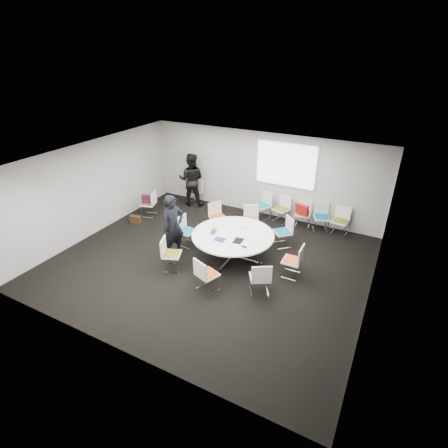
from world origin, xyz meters
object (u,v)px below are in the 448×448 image
at_px(chair_ring_g, 207,280).
at_px(chair_back_e, 339,226).
at_px(chair_ring_c, 251,225).
at_px(chair_back_d, 321,222).
at_px(chair_ring_b, 282,237).
at_px(chair_ring_h, 260,284).
at_px(conference_table, 233,240).
at_px(person_back, 191,180).
at_px(brown_bag, 135,219).
at_px(chair_ring_f, 172,260).
at_px(chair_back_b, 281,214).
at_px(maroon_bag, 148,199).
at_px(chair_back_a, 262,210).
at_px(chair_person_back, 195,196).
at_px(laptop, 215,232).
at_px(chair_ring_d, 218,222).
at_px(chair_ring_a, 292,266).
at_px(cup, 243,228).
at_px(chair_spare_left, 149,208).
at_px(person_main, 173,226).
at_px(chair_ring_e, 187,236).
at_px(chair_back_c, 303,219).

relative_size(chair_ring_g, chair_back_e, 1.00).
distance_m(chair_ring_c, chair_back_d, 2.21).
relative_size(chair_ring_b, chair_back_e, 1.00).
xyz_separation_m(chair_ring_g, chair_ring_h, (1.15, 0.46, 0.00)).
xyz_separation_m(conference_table, person_back, (-2.92, 2.55, 0.42)).
height_order(chair_ring_c, brown_bag, chair_ring_c).
height_order(chair_ring_f, chair_back_b, same).
bearing_deg(chair_back_d, maroon_bag, -4.38).
xyz_separation_m(chair_ring_c, chair_back_a, (-0.08, 1.16, 0.00)).
relative_size(chair_person_back, laptop, 2.75).
distance_m(chair_ring_d, chair_ring_g, 3.07).
height_order(chair_ring_a, brown_bag, chair_ring_a).
bearing_deg(chair_person_back, cup, 161.31).
bearing_deg(maroon_bag, chair_spare_left, 17.81).
height_order(chair_back_d, cup, chair_back_d).
xyz_separation_m(chair_back_e, maroon_bag, (-6.02, -1.66, 0.34)).
bearing_deg(laptop, person_back, 26.60).
bearing_deg(person_main, chair_ring_e, 23.91).
height_order(chair_back_e, laptop, chair_back_e).
xyz_separation_m(chair_ring_b, chair_ring_h, (0.26, -2.36, 0.00)).
height_order(chair_back_c, maroon_bag, chair_back_c).
bearing_deg(chair_back_b, chair_back_a, 22.44).
distance_m(conference_table, chair_ring_g, 1.59).
bearing_deg(chair_ring_g, chair_ring_e, 156.15).
distance_m(chair_ring_e, chair_back_e, 4.66).
bearing_deg(chair_back_c, chair_back_b, -8.66).
relative_size(chair_back_c, chair_back_e, 1.00).
bearing_deg(chair_ring_b, chair_ring_f, 95.54).
xyz_separation_m(chair_ring_d, chair_ring_f, (-0.02, -2.46, 0.00)).
relative_size(chair_ring_g, brown_bag, 2.44).
distance_m(chair_ring_c, maroon_bag, 3.62).
bearing_deg(chair_back_a, laptop, 109.06).
distance_m(chair_ring_e, chair_back_d, 4.21).
bearing_deg(chair_person_back, chair_ring_f, 133.25).
bearing_deg(person_main, chair_ring_g, -97.90).
bearing_deg(chair_ring_a, chair_ring_c, 47.85).
xyz_separation_m(chair_back_e, chair_person_back, (-5.22, -0.00, 0.00)).
relative_size(chair_ring_h, chair_back_c, 1.00).
height_order(conference_table, person_main, person_main).
xyz_separation_m(chair_back_d, cup, (-1.62, -2.36, 0.50)).
distance_m(person_main, maroon_bag, 2.80).
xyz_separation_m(chair_person_back, person_back, (-0.01, -0.16, 0.68)).
bearing_deg(chair_ring_b, chair_back_a, -3.61).
xyz_separation_m(chair_ring_g, chair_back_e, (2.21, 4.29, 0.00)).
distance_m(chair_back_c, brown_bag, 5.45).
bearing_deg(cup, chair_ring_c, 102.15).
distance_m(conference_table, brown_bag, 3.83).
xyz_separation_m(chair_back_c, laptop, (-1.64, -2.81, 0.47)).
height_order(chair_back_d, chair_person_back, same).
height_order(chair_ring_f, person_main, person_main).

